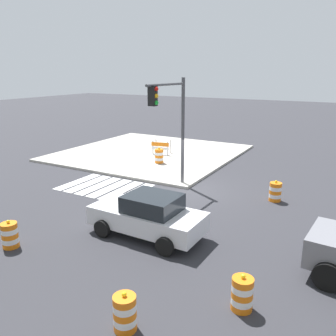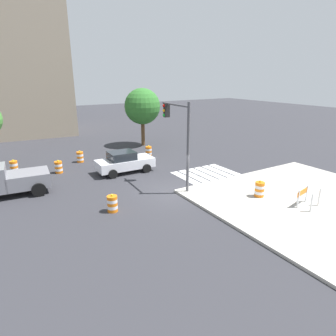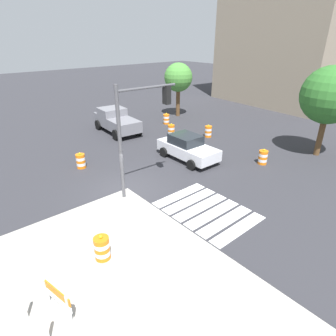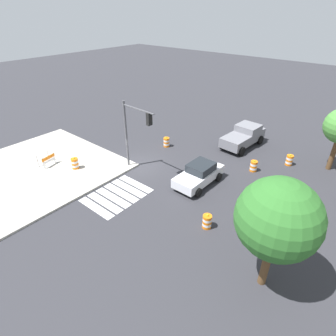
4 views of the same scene
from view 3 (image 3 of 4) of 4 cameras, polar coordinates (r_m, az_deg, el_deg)
ground_plane at (r=15.31m, az=-8.09°, el=-4.56°), size 120.00×120.00×0.00m
crosswalk_stripes at (r=13.69m, az=7.72°, el=-8.42°), size 4.35×3.20×0.02m
sports_car at (r=18.76m, az=3.91°, el=4.14°), size 4.33×2.20×1.63m
pickup_truck at (r=24.80m, az=-10.52°, el=9.41°), size 5.29×2.66×1.92m
traffic_barrel_near_corner at (r=23.44m, az=0.65°, el=7.60°), size 0.56×0.56×1.02m
traffic_barrel_crosswalk_end at (r=18.38m, az=-17.13°, el=1.35°), size 0.56×0.56×1.02m
traffic_barrel_median_near at (r=19.10m, az=18.54°, el=2.06°), size 0.56×0.56×1.02m
traffic_barrel_median_far at (r=23.37m, az=8.09°, el=7.29°), size 0.56×0.56×1.02m
traffic_barrel_far_curb at (r=26.72m, az=-0.35°, el=9.82°), size 0.56×0.56×1.02m
traffic_barrel_on_sidewalk at (r=10.83m, az=-13.12°, el=-15.40°), size 0.56×0.56×1.02m
construction_barricade at (r=9.45m, az=-22.29°, el=-23.41°), size 1.37×1.03×1.00m
traffic_light_pole at (r=13.58m, az=-5.67°, el=9.59°), size 0.48×3.29×5.50m
street_tree_streetside_near at (r=28.96m, az=2.09°, el=17.66°), size 2.74×2.74×5.17m
street_tree_streetside_mid at (r=21.21m, az=29.83°, el=12.54°), size 3.66×3.66×5.91m
office_building_far at (r=38.52m, az=23.85°, el=26.35°), size 14.83×11.20×19.15m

